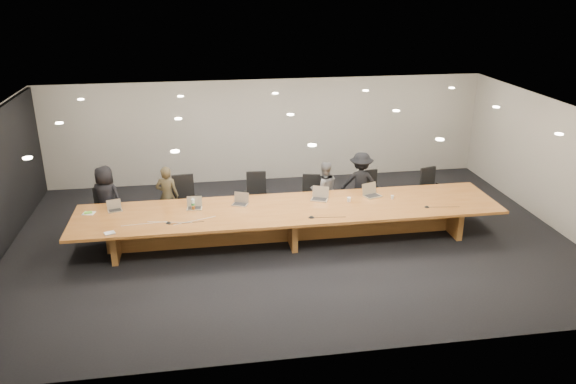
% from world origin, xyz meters
% --- Properties ---
extents(ground, '(12.00, 12.00, 0.00)m').
position_xyz_m(ground, '(0.00, 0.00, 0.00)').
color(ground, black).
rests_on(ground, ground).
extents(back_wall, '(12.00, 0.02, 2.80)m').
position_xyz_m(back_wall, '(0.00, 4.00, 1.40)').
color(back_wall, beige).
rests_on(back_wall, ground).
extents(conference_table, '(9.00, 1.80, 0.75)m').
position_xyz_m(conference_table, '(0.00, 0.00, 0.52)').
color(conference_table, '#92521F').
rests_on(conference_table, ground).
extents(chair_far_left, '(0.65, 0.65, 1.00)m').
position_xyz_m(chair_far_left, '(-3.96, 1.17, 0.50)').
color(chair_far_left, black).
rests_on(chair_far_left, ground).
extents(chair_left, '(0.65, 0.65, 1.17)m').
position_xyz_m(chair_left, '(-2.23, 1.17, 0.58)').
color(chair_left, black).
rests_on(chair_left, ground).
extents(chair_mid_left, '(0.58, 0.58, 1.09)m').
position_xyz_m(chair_mid_left, '(-0.57, 1.35, 0.55)').
color(chair_mid_left, black).
rests_on(chair_mid_left, ground).
extents(chair_mid_right, '(0.62, 0.62, 1.00)m').
position_xyz_m(chair_mid_right, '(0.69, 1.22, 0.50)').
color(chair_mid_right, black).
rests_on(chair_mid_right, ground).
extents(chair_right, '(0.60, 0.60, 1.03)m').
position_xyz_m(chair_right, '(2.17, 1.21, 0.52)').
color(chair_right, black).
rests_on(chair_right, ground).
extents(chair_far_right, '(0.64, 0.64, 1.02)m').
position_xyz_m(chair_far_right, '(3.71, 1.24, 0.51)').
color(chair_far_right, black).
rests_on(chair_far_right, ground).
extents(person_a, '(0.85, 0.70, 1.49)m').
position_xyz_m(person_a, '(-3.94, 1.21, 0.75)').
color(person_a, black).
rests_on(person_a, ground).
extents(person_b, '(0.56, 0.42, 1.40)m').
position_xyz_m(person_b, '(-2.61, 1.25, 0.70)').
color(person_b, '#39321F').
rests_on(person_b, ground).
extents(person_c, '(0.69, 0.56, 1.35)m').
position_xyz_m(person_c, '(1.00, 1.16, 0.67)').
color(person_c, slate).
rests_on(person_c, ground).
extents(person_d, '(1.09, 0.80, 1.50)m').
position_xyz_m(person_d, '(1.91, 1.27, 0.75)').
color(person_d, black).
rests_on(person_d, ground).
extents(laptop_a, '(0.33, 0.28, 0.23)m').
position_xyz_m(laptop_a, '(-3.65, 0.42, 0.86)').
color(laptop_a, tan).
rests_on(laptop_a, conference_table).
extents(laptop_b, '(0.33, 0.25, 0.25)m').
position_xyz_m(laptop_b, '(-2.01, 0.28, 0.88)').
color(laptop_b, '#BEB091').
rests_on(laptop_b, conference_table).
extents(laptop_c, '(0.39, 0.34, 0.25)m').
position_xyz_m(laptop_c, '(-1.04, 0.35, 0.88)').
color(laptop_c, tan).
rests_on(laptop_c, conference_table).
extents(laptop_d, '(0.44, 0.39, 0.29)m').
position_xyz_m(laptop_d, '(0.71, 0.35, 0.89)').
color(laptop_d, '#BFAB91').
rests_on(laptop_d, conference_table).
extents(laptop_e, '(0.44, 0.38, 0.29)m').
position_xyz_m(laptop_e, '(1.92, 0.37, 0.89)').
color(laptop_e, '#B4A88A').
rests_on(laptop_e, conference_table).
extents(water_bottle, '(0.08, 0.08, 0.22)m').
position_xyz_m(water_bottle, '(-2.03, 0.27, 0.86)').
color(water_bottle, silver).
rests_on(water_bottle, conference_table).
extents(amber_mug, '(0.08, 0.08, 0.09)m').
position_xyz_m(amber_mug, '(-2.03, 0.21, 0.79)').
color(amber_mug, brown).
rests_on(amber_mug, conference_table).
extents(paper_cup_near, '(0.10, 0.10, 0.10)m').
position_xyz_m(paper_cup_near, '(1.32, 0.15, 0.80)').
color(paper_cup_near, silver).
rests_on(paper_cup_near, conference_table).
extents(paper_cup_far, '(0.09, 0.09, 0.08)m').
position_xyz_m(paper_cup_far, '(2.31, 0.16, 0.79)').
color(paper_cup_far, silver).
rests_on(paper_cup_far, conference_table).
extents(notepad, '(0.27, 0.23, 0.01)m').
position_xyz_m(notepad, '(-4.17, 0.36, 0.76)').
color(notepad, white).
rests_on(notepad, conference_table).
extents(lime_gadget, '(0.17, 0.11, 0.02)m').
position_xyz_m(lime_gadget, '(-4.18, 0.36, 0.78)').
color(lime_gadget, '#65BF33').
rests_on(lime_gadget, notepad).
extents(av_box, '(0.23, 0.21, 0.03)m').
position_xyz_m(av_box, '(-3.61, -0.72, 0.76)').
color(av_box, '#BCBBC1').
rests_on(av_box, conference_table).
extents(mic_left, '(0.14, 0.14, 0.03)m').
position_xyz_m(mic_left, '(-2.52, -0.39, 0.76)').
color(mic_left, black).
rests_on(mic_left, conference_table).
extents(mic_center, '(0.15, 0.15, 0.03)m').
position_xyz_m(mic_center, '(0.35, -0.57, 0.77)').
color(mic_center, black).
rests_on(mic_center, conference_table).
extents(mic_right, '(0.13, 0.13, 0.03)m').
position_xyz_m(mic_right, '(2.88, -0.41, 0.76)').
color(mic_right, black).
rests_on(mic_right, conference_table).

